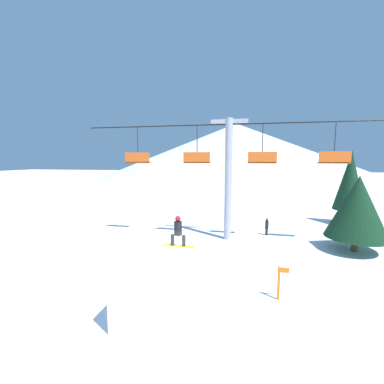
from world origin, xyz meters
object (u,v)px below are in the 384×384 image
at_px(snow_ramp, 165,281).
at_px(trail_marker, 279,282).
at_px(snowboarder, 178,231).
at_px(pine_tree_near, 358,207).
at_px(distant_skier, 267,226).

height_order(snow_ramp, trail_marker, snow_ramp).
bearing_deg(snowboarder, trail_marker, -0.62).
bearing_deg(pine_tree_near, snowboarder, -144.74).
bearing_deg(distant_skier, snowboarder, -116.13).
relative_size(snowboarder, pine_tree_near, 0.31).
distance_m(snowboarder, distant_skier, 9.90).
xyz_separation_m(snowboarder, distant_skier, (4.29, 8.74, -1.82)).
height_order(snowboarder, trail_marker, snowboarder).
xyz_separation_m(snow_ramp, distant_skier, (4.45, 10.01, -0.26)).
xyz_separation_m(snowboarder, trail_marker, (4.03, -0.04, -1.77)).
xyz_separation_m(snow_ramp, snowboarder, (0.17, 1.27, 1.56)).
height_order(snowboarder, distant_skier, snowboarder).
xyz_separation_m(snow_ramp, pine_tree_near, (9.30, 7.73, 1.73)).
relative_size(pine_tree_near, distant_skier, 3.66).
xyz_separation_m(trail_marker, distant_skier, (0.25, 8.78, -0.05)).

